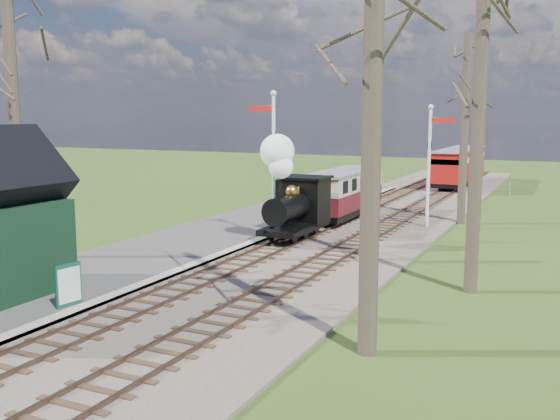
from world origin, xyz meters
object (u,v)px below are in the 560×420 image
at_px(semaphore_near, 272,155).
at_px(coach, 344,191).
at_px(semaphore_far, 431,157).
at_px(red_carriage_b, 466,163).
at_px(locomotive, 294,194).
at_px(sign_board, 68,285).
at_px(red_carriage_a, 453,168).

relative_size(semaphore_near, coach, 0.90).
distance_m(semaphore_near, semaphore_far, 7.91).
bearing_deg(semaphore_far, coach, 172.96).
bearing_deg(red_carriage_b, semaphore_near, -97.04).
distance_m(coach, red_carriage_b, 20.90).
xyz_separation_m(semaphore_near, coach, (0.77, 6.54, -2.15)).
bearing_deg(semaphore_far, semaphore_near, -130.60).
bearing_deg(locomotive, coach, 89.89).
bearing_deg(red_carriage_b, coach, -97.15).
distance_m(locomotive, sign_board, 11.32).
relative_size(locomotive, coach, 0.62).
relative_size(red_carriage_a, red_carriage_b, 1.00).
bearing_deg(red_carriage_a, red_carriage_b, 90.00).
height_order(semaphore_far, red_carriage_b, semaphore_far).
xyz_separation_m(semaphore_near, sign_board, (-0.79, -10.67, -2.85)).
xyz_separation_m(coach, red_carriage_b, (2.60, 20.74, 0.08)).
height_order(red_carriage_a, sign_board, red_carriage_a).
distance_m(semaphore_near, sign_board, 11.07).
xyz_separation_m(semaphore_near, red_carriage_a, (3.37, 21.78, -2.07)).
bearing_deg(red_carriage_a, locomotive, -96.99).
relative_size(semaphore_far, locomotive, 1.32).
height_order(red_carriage_a, red_carriage_b, same).
relative_size(semaphore_far, red_carriage_b, 1.08).
distance_m(semaphore_far, coach, 4.79).
height_order(semaphore_far, locomotive, semaphore_far).
distance_m(semaphore_near, red_carriage_b, 27.56).
bearing_deg(locomotive, semaphore_far, 51.54).
bearing_deg(locomotive, sign_board, -97.88).
bearing_deg(coach, locomotive, -90.11).
bearing_deg(semaphore_near, red_carriage_b, 82.96).
bearing_deg(locomotive, semaphore_near, -147.69).
relative_size(semaphore_far, coach, 0.83).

